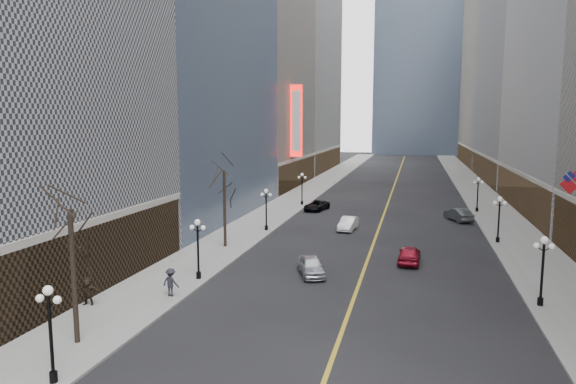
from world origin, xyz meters
The scene contains 25 objects.
sidewalk_east centered at (14.00, 70.00, 0.07)m, with size 6.00×230.00×0.15m, color gray.
sidewalk_west centered at (-14.00, 70.00, 0.07)m, with size 6.00×230.00×0.15m, color gray.
lane_line centered at (0.00, 80.00, 0.01)m, with size 0.25×200.00×0.02m, color gold.
bldg_east_c centered at (29.88, 106.00, 24.18)m, with size 26.60×40.60×48.80m.
bldg_east_d centered at (29.90, 149.00, 31.17)m, with size 26.60×46.60×62.80m.
bldg_west_c centered at (-29.88, 87.00, 25.19)m, with size 26.60×30.60×50.80m.
bldg_west_d centered at (-29.92, 121.00, 36.17)m, with size 26.60×38.60×72.80m.
streetlamp_east_1 centered at (11.80, 30.00, 2.90)m, with size 1.26×0.44×4.52m.
streetlamp_east_2 centered at (11.80, 48.00, 2.90)m, with size 1.26×0.44×4.52m.
streetlamp_east_3 centered at (11.80, 66.00, 2.90)m, with size 1.26×0.44×4.52m.
streetlamp_west_0 centered at (-11.80, 14.00, 2.90)m, with size 1.26×0.44×4.52m.
streetlamp_west_1 centered at (-11.80, 30.00, 2.90)m, with size 1.26×0.44×4.52m.
streetlamp_west_2 centered at (-11.80, 48.00, 2.90)m, with size 1.26×0.44×4.52m.
streetlamp_west_3 centered at (-11.80, 66.00, 2.90)m, with size 1.26×0.44×4.52m.
flag_5 centered at (15.31, 37.00, 7.29)m, with size 2.87×0.12×2.87m.
theatre_marquee centered at (-15.88, 80.00, 12.00)m, with size 2.00×0.55×12.00m.
tree_west_near centered at (-13.50, 18.00, 6.24)m, with size 3.60×3.60×7.92m.
tree_west_far centered at (-13.50, 40.00, 6.24)m, with size 3.60×3.60×7.92m.
car_nb_near centered at (-3.85, 33.34, 0.74)m, with size 1.75×4.34×1.48m, color silver.
car_nb_mid centered at (-3.23, 50.87, 0.72)m, with size 1.52×4.37×1.44m, color white.
car_nb_far centered at (-9.00, 62.50, 0.67)m, with size 2.23×4.83×1.34m, color black.
car_sb_mid centered at (3.49, 38.76, 0.75)m, with size 1.77×4.41×1.50m, color maroon.
car_sb_far centered at (8.96, 59.34, 0.78)m, with size 1.65×4.74×1.56m, color #464C4D.
ped_west_walk centered at (-11.99, 25.89, 1.11)m, with size 1.25×0.51×1.93m, color #22232B.
ped_west_far centered at (-16.40, 23.09, 1.09)m, with size 1.73×0.50×1.87m, color black.
Camera 1 is at (3.74, -4.57, 11.79)m, focal length 32.00 mm.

